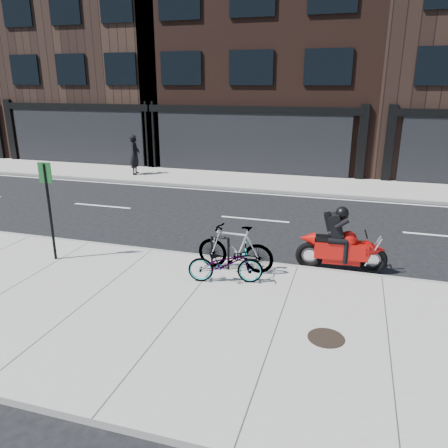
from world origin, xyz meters
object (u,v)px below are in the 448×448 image
(manhole_cover, at_px, (326,338))
(sign_post, at_px, (49,203))
(bicycle_front, at_px, (225,264))
(motorcycle, at_px, (346,245))
(bicycle_rear, at_px, (235,248))
(bike_rack, at_px, (220,249))
(pedestrian, at_px, (135,155))

(manhole_cover, distance_m, sign_post, 7.42)
(bicycle_front, distance_m, sign_post, 4.76)
(motorcycle, bearing_deg, bicycle_front, -150.86)
(bicycle_rear, xyz_separation_m, sign_post, (-4.67, -0.67, 0.94))
(manhole_cover, bearing_deg, bicycle_front, 144.12)
(bike_rack, relative_size, bicycle_rear, 0.44)
(bike_rack, height_order, bicycle_rear, bicycle_rear)
(pedestrian, bearing_deg, manhole_cover, -151.41)
(manhole_cover, bearing_deg, sign_post, 165.82)
(bicycle_front, height_order, sign_post, sign_post)
(bike_rack, bearing_deg, pedestrian, 127.05)
(sign_post, bearing_deg, motorcycle, 6.78)
(bicycle_front, bearing_deg, bicycle_rear, -16.60)
(pedestrian, distance_m, manhole_cover, 16.13)
(motorcycle, xyz_separation_m, manhole_cover, (-0.19, -3.46, -0.54))
(bike_rack, height_order, pedestrian, pedestrian)
(pedestrian, distance_m, sign_post, 11.12)
(bicycle_front, relative_size, bicycle_rear, 0.89)
(bike_rack, bearing_deg, bicycle_rear, -0.00)
(bicycle_front, relative_size, sign_post, 0.68)
(bicycle_rear, height_order, manhole_cover, bicycle_rear)
(bicycle_rear, relative_size, motorcycle, 0.85)
(manhole_cover, bearing_deg, motorcycle, 86.92)
(bike_rack, distance_m, bicycle_rear, 0.39)
(bike_rack, relative_size, manhole_cover, 1.26)
(bike_rack, distance_m, bicycle_front, 0.79)
(bicycle_front, distance_m, pedestrian, 13.26)
(pedestrian, height_order, manhole_cover, pedestrian)
(motorcycle, distance_m, sign_post, 7.49)
(bike_rack, height_order, motorcycle, motorcycle)
(bicycle_rear, relative_size, pedestrian, 0.98)
(motorcycle, bearing_deg, manhole_cover, -97.52)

